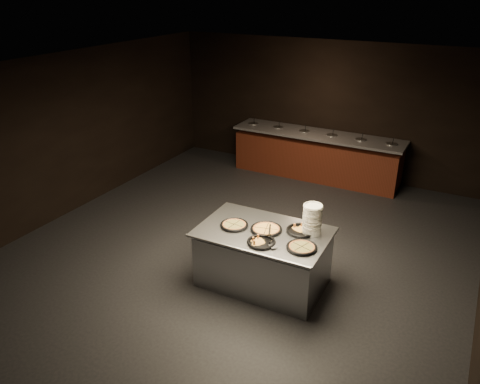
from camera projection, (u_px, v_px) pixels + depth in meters
The scene contains 11 objects.
room at pixel (239, 168), 6.99m from camera, with size 7.02×8.02×2.92m.
salad_bar at pixel (316, 158), 10.27m from camera, with size 3.70×0.83×1.18m.
serving_counter at pixel (263, 258), 6.64m from camera, with size 1.81×1.18×0.86m.
plate_stack at pixel (312, 219), 6.31m from camera, with size 0.26×0.26×0.42m, color white.
pan_veggie_whole at pixel (234, 225), 6.57m from camera, with size 0.40×0.40×0.04m.
pan_cheese_whole at pixel (266, 229), 6.45m from camera, with size 0.44×0.44×0.04m.
pan_cheese_slices_a at pixel (301, 230), 6.42m from camera, with size 0.40×0.40×0.04m.
pan_cheese_slices_b at pixel (261, 242), 6.14m from camera, with size 0.38×0.38×0.04m.
pan_veggie_slices at pixel (302, 247), 6.02m from camera, with size 0.40×0.40×0.04m.
server_left at pixel (269, 231), 6.32m from camera, with size 0.17×0.28×0.15m.
server_right at pixel (270, 239), 6.11m from camera, with size 0.27×0.25×0.16m.
Camera 1 is at (3.09, -5.73, 4.02)m, focal length 35.00 mm.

